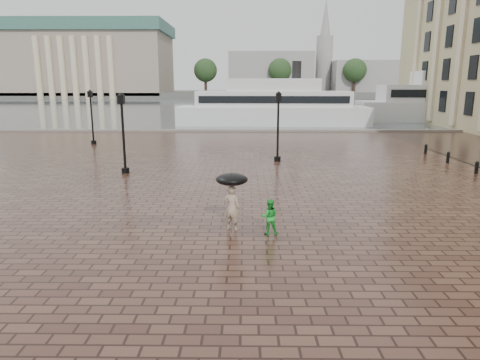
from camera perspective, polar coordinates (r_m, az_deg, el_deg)
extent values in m
plane|color=#372019|center=(14.82, -2.68, -7.02)|extent=(300.00, 300.00, 0.00)
plane|color=#465156|center=(106.05, 0.21, 10.02)|extent=(240.00, 240.00, 0.00)
cube|color=slate|center=(46.20, -0.39, 6.51)|extent=(80.00, 0.60, 0.30)
cube|color=#4C4C47|center=(173.97, 0.40, 11.41)|extent=(300.00, 60.00, 2.00)
cube|color=gray|center=(168.60, -19.31, 14.42)|extent=(55.00, 30.00, 22.00)
cube|color=#366255|center=(169.52, -19.62, 18.46)|extent=(57.00, 32.00, 4.00)
cube|color=gray|center=(164.23, 3.98, 14.09)|extent=(30.00, 22.00, 14.00)
cube|color=gray|center=(169.78, 16.17, 13.08)|extent=(25.00, 22.00, 11.00)
cube|color=gray|center=(182.10, 27.18, 12.94)|extent=(35.00, 22.00, 16.00)
cylinder|color=gray|center=(166.64, 11.12, 14.90)|extent=(6.00, 6.00, 20.00)
cone|color=gray|center=(167.81, 11.34, 19.68)|extent=(5.00, 5.00, 18.00)
cylinder|color=#2D2119|center=(165.30, -23.02, 11.39)|extent=(1.00, 1.00, 8.00)
sphere|color=#213A1A|center=(165.36, -23.18, 13.29)|extent=(8.00, 8.00, 8.00)
cylinder|color=#2D2119|center=(156.96, -14.19, 11.98)|extent=(1.00, 1.00, 8.00)
sphere|color=#213A1A|center=(157.02, -14.30, 13.99)|extent=(8.00, 8.00, 8.00)
cylinder|color=#2D2119|center=(152.54, -4.59, 12.31)|extent=(1.00, 1.00, 8.00)
sphere|color=#213A1A|center=(152.61, -4.63, 14.38)|extent=(8.00, 8.00, 8.00)
cylinder|color=#2D2119|center=(152.40, 5.31, 12.30)|extent=(1.00, 1.00, 8.00)
sphere|color=#213A1A|center=(152.46, 5.35, 14.36)|extent=(8.00, 8.00, 8.00)
cylinder|color=#2D2119|center=(156.54, 14.94, 11.94)|extent=(1.00, 1.00, 8.00)
sphere|color=#213A1A|center=(156.60, 15.06, 13.95)|extent=(8.00, 8.00, 8.00)
cylinder|color=#2D2119|center=(164.64, 23.82, 11.32)|extent=(1.00, 1.00, 8.00)
sphere|color=#213A1A|center=(164.70, 24.00, 13.23)|extent=(8.00, 8.00, 8.00)
cylinder|color=black|center=(27.70, 29.00, 1.34)|extent=(0.20, 0.20, 0.60)
sphere|color=black|center=(27.65, 29.07, 1.99)|extent=(0.22, 0.22, 0.22)
cylinder|color=black|center=(30.78, 25.98, 2.64)|extent=(0.20, 0.20, 0.60)
sphere|color=black|center=(30.73, 26.04, 3.23)|extent=(0.22, 0.22, 0.22)
cylinder|color=black|center=(33.93, 23.51, 3.70)|extent=(0.20, 0.20, 0.60)
sphere|color=black|center=(33.89, 23.56, 4.23)|extent=(0.22, 0.22, 0.22)
cylinder|color=black|center=(25.35, -15.02, 1.25)|extent=(0.44, 0.44, 0.30)
cylinder|color=black|center=(25.07, -15.27, 5.40)|extent=(0.14, 0.14, 4.00)
cube|color=black|center=(24.90, -15.56, 10.31)|extent=(0.35, 0.35, 0.50)
sphere|color=beige|center=(24.90, -15.56, 10.31)|extent=(0.28, 0.28, 0.28)
cylinder|color=black|center=(28.42, 5.00, 2.84)|extent=(0.44, 0.44, 0.30)
cylinder|color=black|center=(28.17, 5.07, 6.55)|extent=(0.14, 0.14, 4.00)
cube|color=black|center=(28.02, 5.16, 10.93)|extent=(0.35, 0.35, 0.50)
sphere|color=beige|center=(28.02, 5.16, 10.93)|extent=(0.28, 0.28, 0.28)
cylinder|color=black|center=(38.46, -18.92, 4.79)|extent=(0.44, 0.44, 0.30)
cylinder|color=black|center=(38.27, -19.12, 7.53)|extent=(0.14, 0.14, 4.00)
cube|color=black|center=(38.16, -19.36, 10.74)|extent=(0.35, 0.35, 0.50)
sphere|color=beige|center=(38.16, -19.36, 10.74)|extent=(0.28, 0.28, 0.28)
imported|color=tan|center=(14.85, -1.08, -3.72)|extent=(0.69, 0.58, 1.60)
imported|color=green|center=(14.52, 3.94, -4.91)|extent=(0.60, 0.48, 1.23)
cube|color=silver|center=(53.72, 4.38, 8.54)|extent=(23.52, 6.41, 2.24)
cube|color=silver|center=(53.61, 4.42, 10.73)|extent=(18.83, 5.50, 1.87)
cube|color=silver|center=(53.58, 4.45, 12.53)|extent=(11.35, 4.68, 1.49)
cylinder|color=black|center=(53.76, 7.56, 14.25)|extent=(1.12, 1.12, 2.24)
cube|color=black|center=(51.14, 4.50, 10.64)|extent=(17.73, 0.72, 0.84)
cube|color=black|center=(56.08, 4.34, 10.82)|extent=(17.73, 0.72, 0.84)
cube|color=silver|center=(65.61, 27.62, 8.09)|extent=(28.00, 8.26, 2.66)
cube|color=silver|center=(65.52, 27.84, 10.20)|extent=(22.43, 7.05, 2.21)
cube|color=silver|center=(65.51, 28.02, 11.93)|extent=(13.55, 5.86, 1.77)
cube|color=black|center=(62.84, 28.90, 10.04)|extent=(20.99, 1.34, 1.00)
cube|color=black|center=(68.22, 26.86, 10.34)|extent=(20.99, 1.34, 1.00)
cylinder|color=black|center=(14.70, -1.09, -1.63)|extent=(0.02, 0.02, 0.95)
ellipsoid|color=black|center=(14.60, -1.09, 0.08)|extent=(1.10, 1.10, 0.39)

